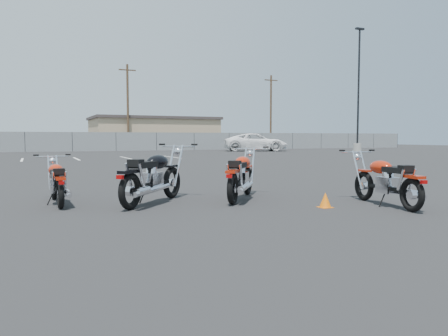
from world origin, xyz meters
name	(u,v)px	position (x,y,z in m)	size (l,w,h in m)	color
ground	(227,203)	(0.00, 0.00, 0.00)	(120.00, 120.00, 0.00)	black
motorcycle_front_red	(57,182)	(-3.04, 1.25, 0.43)	(0.74, 1.92, 0.94)	black
motorcycle_second_black	(153,177)	(-1.33, 0.56, 0.53)	(1.96, 2.01, 1.16)	black
motorcycle_third_red	(241,176)	(0.49, 0.38, 0.50)	(1.70, 2.00, 1.09)	black
motorcycle_rear_red	(387,181)	(2.63, -1.50, 0.47)	(0.82, 2.12, 1.04)	black
training_cone_near	(245,183)	(1.48, 2.15, 0.14)	(0.24, 0.24, 0.28)	orange
training_cone_extra	(325,200)	(1.45, -1.20, 0.14)	(0.23, 0.23, 0.28)	orange
light_pole_east	(358,121)	(21.80, 21.53, 2.71)	(0.80, 0.70, 10.39)	#9C9B94
chainlink_fence	(72,142)	(0.00, 35.00, 0.90)	(80.06, 0.06, 1.80)	slate
tan_building_east	(153,133)	(10.00, 44.00, 1.86)	(14.40, 9.40, 3.70)	tan
utility_pole_c	(128,105)	(6.00, 39.00, 4.69)	(1.80, 0.24, 9.00)	#3E2C1D
utility_pole_d	(271,110)	(24.00, 40.00, 4.69)	(1.80, 0.24, 9.00)	#3E2C1D
parking_line_stripes	(50,159)	(-2.50, 20.00, 0.00)	(15.12, 4.00, 0.01)	silver
white_van	(256,137)	(16.14, 29.22, 1.33)	(6.98, 2.79, 2.65)	white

